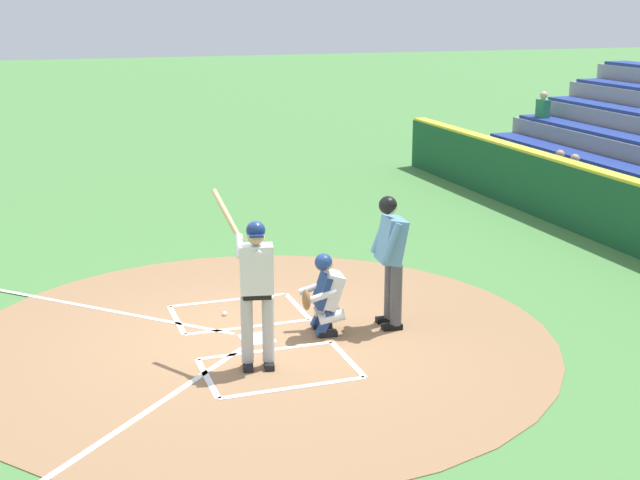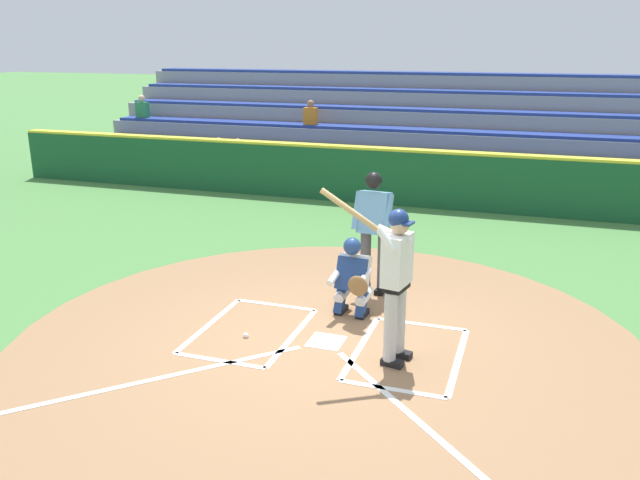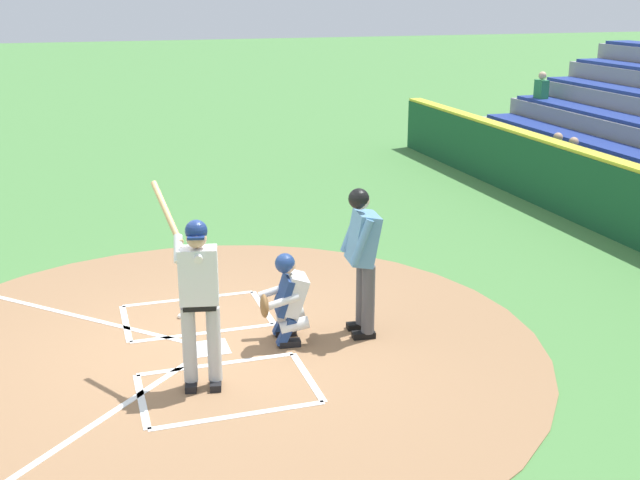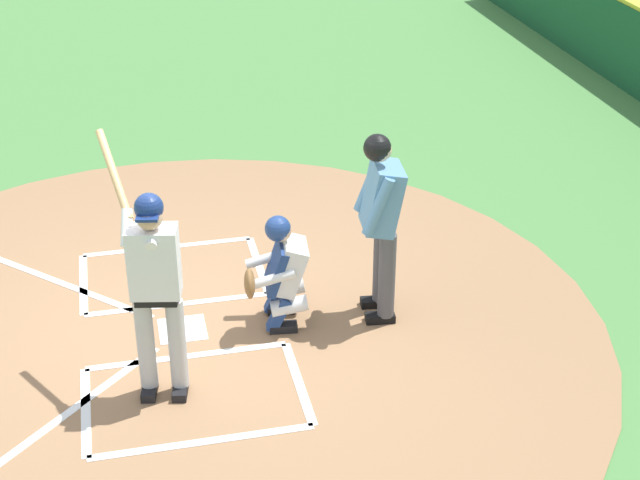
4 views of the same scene
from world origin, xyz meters
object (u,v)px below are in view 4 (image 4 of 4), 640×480
object	(u,v)px
baseball	(152,276)
batter	(154,281)
plate_umpire	(381,215)
catcher	(281,270)

from	to	relation	value
baseball	batter	bearing A→B (deg)	179.12
plate_umpire	baseball	distance (m)	2.59
batter	plate_umpire	distance (m)	2.25
batter	plate_umpire	size ratio (longest dim) A/B	1.14
catcher	baseball	size ratio (longest dim) A/B	15.27
batter	plate_umpire	world-z (taller)	batter
plate_umpire	baseball	size ratio (longest dim) A/B	25.20
catcher	baseball	world-z (taller)	catcher
batter	baseball	distance (m)	2.20
batter	catcher	xyz separation A→B (m)	(0.83, -1.17, -0.51)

